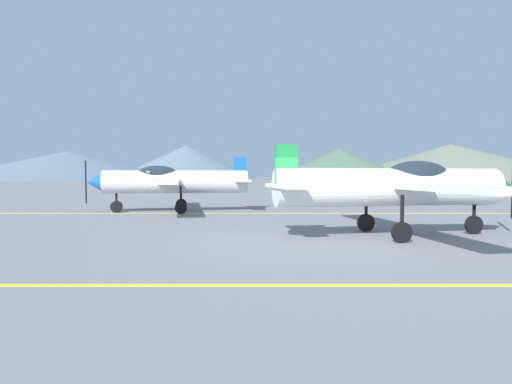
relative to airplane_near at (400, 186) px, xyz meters
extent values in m
plane|color=slate|center=(-3.40, -0.96, -1.63)|extent=(400.00, 400.00, 0.00)
cube|color=yellow|center=(-3.40, -5.87, -1.63)|extent=(80.00, 0.16, 0.01)
cube|color=yellow|center=(-3.40, 7.59, -1.63)|extent=(80.00, 0.16, 0.01)
cylinder|color=white|center=(-0.32, -0.06, -0.05)|extent=(7.53, 2.47, 1.20)
cone|color=#1E8C3F|center=(3.72, 0.65, -0.05)|extent=(0.93, 1.14, 1.02)
ellipsoid|color=#1E2833|center=(0.65, 0.11, 0.31)|extent=(2.32, 1.35, 0.98)
cube|color=white|center=(0.11, 0.02, 0.01)|extent=(2.85, 9.68, 0.17)
cube|color=white|center=(-3.65, -0.64, 0.01)|extent=(1.24, 2.93, 0.11)
cube|color=#1E8C3F|center=(-3.65, -0.64, 0.61)|extent=(0.70, 0.25, 1.31)
cylinder|color=black|center=(2.69, 0.47, -0.78)|extent=(0.11, 0.11, 1.10)
cylinder|color=black|center=(2.69, 0.47, -1.32)|extent=(0.63, 0.23, 0.61)
cylinder|color=black|center=(-0.33, -1.28, -0.78)|extent=(0.11, 0.11, 1.10)
cylinder|color=black|center=(-0.33, -1.28, -1.32)|extent=(0.63, 0.23, 0.61)
cylinder|color=black|center=(-0.74, 1.09, -0.78)|extent=(0.11, 0.11, 1.10)
cylinder|color=black|center=(-0.74, 1.09, -1.32)|extent=(0.63, 0.23, 0.61)
cylinder|color=silver|center=(-8.76, 8.51, -0.05)|extent=(7.53, 2.44, 1.20)
cone|color=blue|center=(-12.79, 7.82, -0.05)|extent=(0.93, 1.14, 1.02)
cube|color=black|center=(-13.22, 7.75, -0.05)|extent=(0.07, 0.14, 2.19)
ellipsoid|color=#1E2833|center=(-9.72, 8.35, 0.31)|extent=(2.32, 1.34, 0.98)
cube|color=silver|center=(-9.19, 8.44, 0.01)|extent=(2.81, 9.68, 0.17)
cube|color=silver|center=(-5.42, 9.09, 0.01)|extent=(1.24, 2.93, 0.11)
cube|color=blue|center=(-5.42, 9.09, 0.61)|extent=(0.70, 0.25, 1.31)
cylinder|color=black|center=(-11.77, 8.00, -0.78)|extent=(0.11, 0.11, 1.10)
cylinder|color=black|center=(-11.77, 8.00, -1.32)|extent=(0.63, 0.23, 0.61)
cylinder|color=black|center=(-8.74, 9.74, -0.78)|extent=(0.11, 0.11, 1.10)
cylinder|color=black|center=(-8.74, 9.74, -1.32)|extent=(0.63, 0.23, 0.61)
cylinder|color=black|center=(-8.34, 7.37, -0.78)|extent=(0.11, 0.11, 1.10)
cylinder|color=black|center=(-8.34, 7.37, -1.32)|extent=(0.63, 0.23, 0.61)
cube|color=#3372BF|center=(8.78, 15.01, -0.94)|extent=(4.01, 4.52, 0.75)
cube|color=black|center=(8.69, 15.13, -0.29)|extent=(2.71, 2.88, 0.55)
cylinder|color=black|center=(8.91, 13.34, -1.31)|extent=(0.56, 0.64, 0.64)
cylinder|color=black|center=(10.35, 14.41, -1.31)|extent=(0.56, 0.64, 0.64)
cylinder|color=black|center=(7.21, 15.61, -1.31)|extent=(0.56, 0.64, 0.64)
cylinder|color=black|center=(8.66, 16.69, -1.31)|extent=(0.56, 0.64, 0.64)
cone|color=slate|center=(-69.55, 129.45, 3.21)|extent=(77.81, 77.81, 9.68)
cone|color=slate|center=(-31.27, 146.08, 4.75)|extent=(55.20, 55.20, 12.77)
cone|color=#4C6651|center=(24.29, 129.84, 3.64)|extent=(50.32, 50.32, 10.55)
cone|color=slate|center=(62.78, 130.25, 4.43)|extent=(82.18, 82.18, 12.13)
camera|label=1|loc=(-4.58, -13.26, 0.39)|focal=29.05mm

